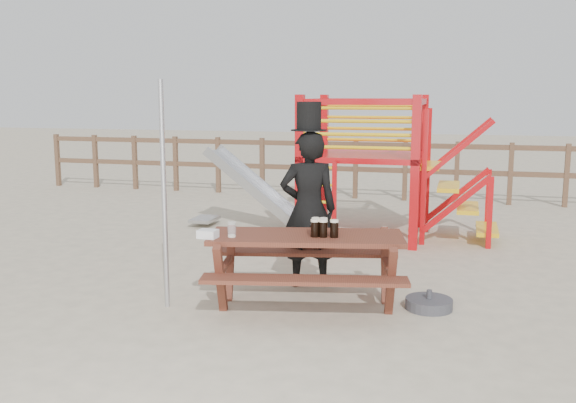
% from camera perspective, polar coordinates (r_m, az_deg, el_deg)
% --- Properties ---
extents(ground, '(60.00, 60.00, 0.00)m').
position_cam_1_polar(ground, '(6.47, 0.00, -9.41)').
color(ground, '#C3B598').
rests_on(ground, ground).
extents(back_fence, '(15.09, 0.09, 1.20)m').
position_cam_1_polar(back_fence, '(13.08, 8.20, 3.38)').
color(back_fence, brown).
rests_on(back_fence, ground).
extents(playground_fort, '(4.71, 1.84, 2.10)m').
position_cam_1_polar(playground_fort, '(9.66, 6.39, 3.32)').
color(playground_fort, red).
rests_on(playground_fort, ground).
extents(picnic_table, '(2.13, 1.67, 0.73)m').
position_cam_1_polar(picnic_table, '(6.37, 1.62, -5.36)').
color(picnic_table, brown).
rests_on(picnic_table, ground).
extents(man_with_hat, '(0.73, 0.60, 2.02)m').
position_cam_1_polar(man_with_hat, '(7.00, 1.83, -0.31)').
color(man_with_hat, black).
rests_on(man_with_hat, ground).
extents(metal_pole, '(0.05, 0.05, 2.24)m').
position_cam_1_polar(metal_pole, '(6.35, -10.96, 0.48)').
color(metal_pole, '#B2B2B7').
rests_on(metal_pole, ground).
extents(parasol_base, '(0.46, 0.46, 0.20)m').
position_cam_1_polar(parasol_base, '(6.56, 12.42, -8.86)').
color(parasol_base, '#3C3C42').
rests_on(parasol_base, ground).
extents(paper_bag, '(0.19, 0.15, 0.08)m').
position_cam_1_polar(paper_bag, '(6.21, -7.14, -2.87)').
color(paper_bag, white).
rests_on(paper_bag, picnic_table).
extents(stout_pints, '(0.28, 0.18, 0.17)m').
position_cam_1_polar(stout_pints, '(6.23, 3.07, -2.32)').
color(stout_pints, black).
rests_on(stout_pints, picnic_table).
extents(empty_glasses, '(0.08, 0.08, 0.15)m').
position_cam_1_polar(empty_glasses, '(6.22, -5.03, -2.54)').
color(empty_glasses, silver).
rests_on(empty_glasses, picnic_table).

